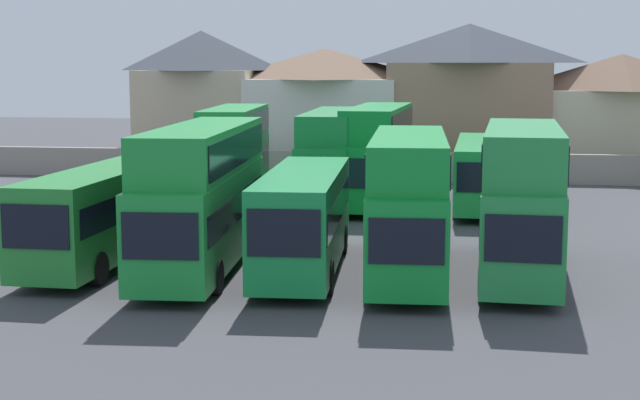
# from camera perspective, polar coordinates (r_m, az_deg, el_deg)

# --- Properties ---
(ground) EXTENTS (140.00, 140.00, 0.00)m
(ground) POSITION_cam_1_polar(r_m,az_deg,el_deg) (50.51, 2.51, 0.08)
(ground) COLOR #424247
(depot_boundary_wall) EXTENTS (56.00, 0.50, 1.80)m
(depot_boundary_wall) POSITION_cam_1_polar(r_m,az_deg,el_deg) (58.14, 3.32, 2.04)
(depot_boundary_wall) COLOR gray
(depot_boundary_wall) RESTS_ON ground
(bus_1) EXTENTS (2.70, 10.49, 3.40)m
(bus_1) POSITION_cam_1_polar(r_m,az_deg,el_deg) (34.65, -12.95, -0.62)
(bus_1) COLOR #217F2F
(bus_1) RESTS_ON ground
(bus_2) EXTENTS (3.29, 11.98, 5.00)m
(bus_2) POSITION_cam_1_polar(r_m,az_deg,el_deg) (33.15, -7.05, 0.66)
(bus_2) COLOR #198934
(bus_2) RESTS_ON ground
(bus_3) EXTENTS (3.00, 10.65, 3.48)m
(bus_3) POSITION_cam_1_polar(r_m,az_deg,el_deg) (32.52, -0.98, -0.91)
(bus_3) COLOR #14873C
(bus_3) RESTS_ON ground
(bus_4) EXTENTS (2.92, 10.63, 4.76)m
(bus_4) POSITION_cam_1_polar(r_m,az_deg,el_deg) (31.96, 5.34, 0.17)
(bus_4) COLOR #118830
(bus_4) RESTS_ON ground
(bus_5) EXTENTS (2.95, 10.33, 5.05)m
(bus_5) POSITION_cam_1_polar(r_m,az_deg,el_deg) (32.34, 12.04, 0.40)
(bus_5) COLOR #21873E
(bus_5) RESTS_ON ground
(bus_6) EXTENTS (3.30, 10.36, 4.89)m
(bus_6) POSITION_cam_1_polar(r_m,az_deg,el_deg) (49.35, -5.16, 3.08)
(bus_6) COLOR #1B8D38
(bus_6) RESTS_ON ground
(bus_7) EXTENTS (2.81, 11.38, 4.73)m
(bus_7) POSITION_cam_1_polar(r_m,az_deg,el_deg) (48.39, 0.77, 2.92)
(bus_7) COLOR #187F3B
(bus_7) RESTS_ON ground
(bus_8) EXTENTS (2.94, 10.93, 5.00)m
(bus_8) POSITION_cam_1_polar(r_m,az_deg,el_deg) (47.98, 3.49, 3.03)
(bus_8) COLOR #0F8531
(bus_8) RESTS_ON ground
(bus_9) EXTENTS (2.79, 11.83, 3.31)m
(bus_9) POSITION_cam_1_polar(r_m,az_deg,el_deg) (47.91, 9.72, 1.82)
(bus_9) COLOR #1E8D3F
(bus_9) RESTS_ON ground
(house_terrace_left) EXTENTS (8.24, 7.72, 9.38)m
(house_terrace_left) POSITION_cam_1_polar(r_m,az_deg,el_deg) (66.84, -7.11, 6.13)
(house_terrace_left) COLOR #C6B293
(house_terrace_left) RESTS_ON ground
(house_terrace_centre) EXTENTS (10.43, 8.31, 8.15)m
(house_terrace_centre) POSITION_cam_1_polar(r_m,az_deg,el_deg) (65.12, 0.32, 5.58)
(house_terrace_centre) COLOR silver
(house_terrace_centre) RESTS_ON ground
(house_terrace_right) EXTENTS (10.91, 7.32, 9.74)m
(house_terrace_right) POSITION_cam_1_polar(r_m,az_deg,el_deg) (64.15, 8.90, 6.17)
(house_terrace_right) COLOR #9E7A60
(house_terrace_right) RESTS_ON ground
(house_terrace_far_right) EXTENTS (10.52, 6.35, 7.75)m
(house_terrace_far_right) POSITION_cam_1_polar(r_m,az_deg,el_deg) (64.90, 17.59, 5.02)
(house_terrace_far_right) COLOR beige
(house_terrace_far_right) RESTS_ON ground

